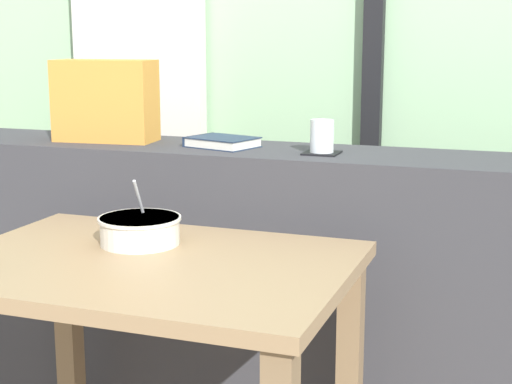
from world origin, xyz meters
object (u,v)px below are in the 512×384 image
at_px(breakfast_table, 149,309).
at_px(soup_bowl, 140,230).
at_px(throw_pillow, 105,101).
at_px(coaster_square, 322,153).
at_px(juice_glass, 322,137).
at_px(closed_book, 222,142).

relative_size(breakfast_table, soup_bowl, 4.54).
bearing_deg(breakfast_table, throw_pillow, 126.74).
bearing_deg(breakfast_table, coaster_square, 66.85).
xyz_separation_m(breakfast_table, coaster_square, (0.26, 0.60, 0.30)).
distance_m(breakfast_table, throw_pillow, 0.90).
height_order(juice_glass, soup_bowl, juice_glass).
xyz_separation_m(breakfast_table, soup_bowl, (-0.08, 0.12, 0.16)).
distance_m(juice_glass, soup_bowl, 0.62).
distance_m(coaster_square, throw_pillow, 0.74).
relative_size(closed_book, soup_bowl, 1.12).
bearing_deg(coaster_square, closed_book, 173.94).
bearing_deg(throw_pillow, juice_glass, -2.93).
bearing_deg(soup_bowl, throw_pillow, 127.14).
bearing_deg(breakfast_table, juice_glass, 66.85).
xyz_separation_m(juice_glass, throw_pillow, (-0.73, 0.04, 0.08)).
height_order(breakfast_table, juice_glass, juice_glass).
bearing_deg(breakfast_table, closed_book, 96.28).
bearing_deg(coaster_square, soup_bowl, -125.17).
xyz_separation_m(breakfast_table, closed_book, (-0.07, 0.63, 0.31)).
bearing_deg(closed_book, soup_bowl, -91.44).
relative_size(throw_pillow, soup_bowl, 1.54).
height_order(coaster_square, closed_book, closed_book).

